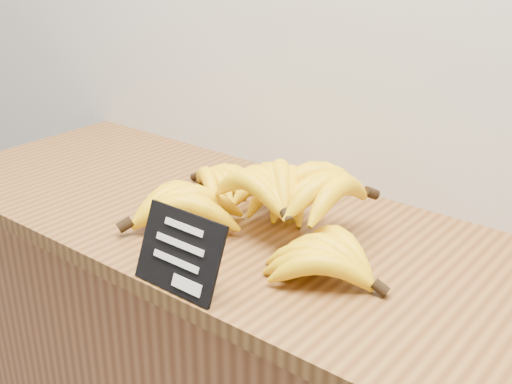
# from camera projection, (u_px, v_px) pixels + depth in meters

# --- Properties ---
(counter_top) EXTENTS (1.54, 0.54, 0.03)m
(counter_top) POSITION_uv_depth(u_px,v_px,m) (273.00, 237.00, 1.15)
(counter_top) COLOR brown
(counter_top) RESTS_ON counter
(chalkboard_sign) EXTENTS (0.15, 0.05, 0.12)m
(chalkboard_sign) POSITION_uv_depth(u_px,v_px,m) (179.00, 252.00, 0.95)
(chalkboard_sign) COLOR black
(chalkboard_sign) RESTS_ON counter_top
(banana_pile) EXTENTS (0.55, 0.37, 0.12)m
(banana_pile) POSITION_uv_depth(u_px,v_px,m) (260.00, 203.00, 1.13)
(banana_pile) COLOR yellow
(banana_pile) RESTS_ON counter_top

